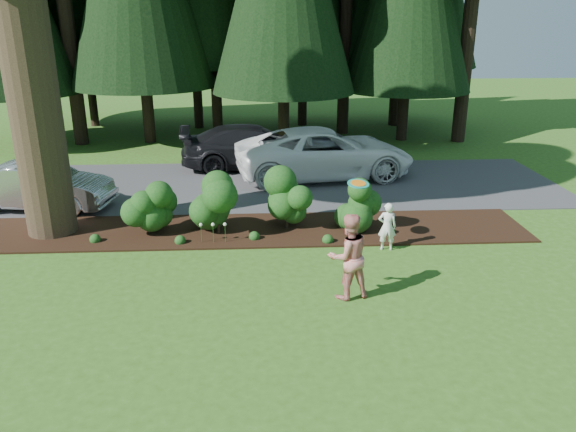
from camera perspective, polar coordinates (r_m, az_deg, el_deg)
The scene contains 11 objects.
ground at distance 12.13m, azimuth -6.90°, elevation -7.15°, with size 80.00×80.00×0.00m, color #325317.
mulch_bed at distance 15.08m, azimuth -6.19°, elevation -1.46°, with size 16.00×2.50×0.05m, color black.
driveway at distance 19.11m, azimuth -5.60°, elevation 3.13°, with size 22.00×6.00×0.03m, color #38383A.
shrub_row at distance 14.69m, azimuth -3.33°, elevation 1.28°, with size 6.53×1.60×1.61m.
lily_cluster at distance 14.14m, azimuth -7.63°, elevation -0.96°, with size 0.69×0.09×0.57m.
car_silver_wagon at distance 18.02m, azimuth -23.91°, elevation 2.81°, with size 1.46×4.20×1.38m, color #AEAEB3.
car_white_suv at distance 19.82m, azimuth 3.72°, elevation 6.43°, with size 2.87×6.22×1.73m, color white.
car_dark_suv at distance 21.11m, azimuth -3.47°, elevation 7.05°, with size 2.20×5.41×1.57m, color black.
child at distance 13.85m, azimuth 10.04°, elevation -1.06°, with size 0.44×0.29×1.21m, color white.
adult at distance 11.32m, azimuth 6.15°, elevation -4.10°, with size 0.88×0.68×1.80m, color red.
frisbee at distance 13.59m, azimuth 7.15°, elevation 3.28°, with size 0.53×0.53×0.14m.
Camera 1 is at (0.85, -10.79, 5.47)m, focal length 35.00 mm.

